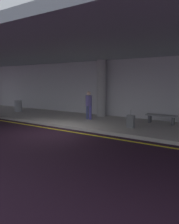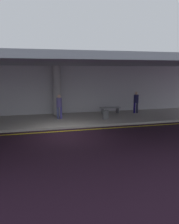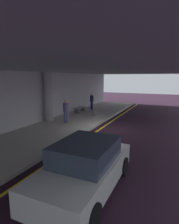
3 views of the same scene
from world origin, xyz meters
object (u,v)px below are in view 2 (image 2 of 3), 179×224
object	(u,v)px
traveler_with_luggage	(59,105)
support_column_left_mid	(57,91)
person_waiting_for_ride	(136,101)
suitcase_upright_primary	(106,115)
bench_metal	(110,109)

from	to	relation	value
traveler_with_luggage	support_column_left_mid	bearing A→B (deg)	11.78
person_waiting_for_ride	suitcase_upright_primary	xyz separation A→B (m)	(-2.98, -1.54, -0.65)
traveler_with_luggage	bench_metal	size ratio (longest dim) A/B	1.05
traveler_with_luggage	bench_metal	bearing A→B (deg)	-64.25
suitcase_upright_primary	bench_metal	world-z (taller)	suitcase_upright_primary
traveler_with_luggage	suitcase_upright_primary	xyz separation A→B (m)	(3.06, -0.92, -0.65)
traveler_with_luggage	person_waiting_for_ride	distance (m)	6.07
suitcase_upright_primary	person_waiting_for_ride	bearing A→B (deg)	11.47
traveler_with_luggage	person_waiting_for_ride	xyz separation A→B (m)	(6.04, 0.63, 0.00)
traveler_with_luggage	bench_metal	distance (m)	4.20
support_column_left_mid	bench_metal	bearing A→B (deg)	-6.94
suitcase_upright_primary	bench_metal	xyz separation A→B (m)	(0.98, 1.90, 0.04)
bench_metal	person_waiting_for_ride	bearing A→B (deg)	-10.20
traveler_with_luggage	person_waiting_for_ride	world-z (taller)	same
person_waiting_for_ride	support_column_left_mid	bearing A→B (deg)	-65.11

